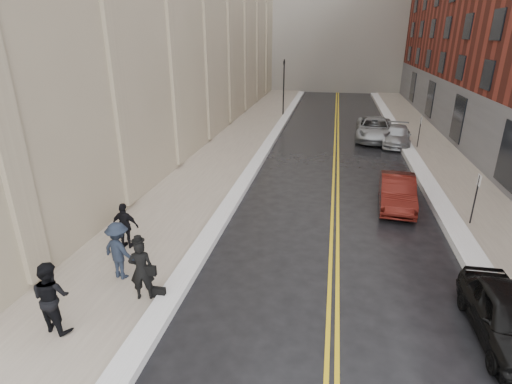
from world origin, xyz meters
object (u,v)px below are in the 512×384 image
at_px(car_maroon, 397,192).
at_px(car_black, 508,317).
at_px(pedestrian_main, 141,270).
at_px(pedestrian_b, 119,251).
at_px(pedestrian_c, 125,226).
at_px(pedestrian_a, 51,297).
at_px(car_silver_near, 397,136).
at_px(car_silver_far, 374,129).

bearing_deg(car_maroon, car_black, -74.75).
bearing_deg(car_black, pedestrian_main, -178.81).
bearing_deg(pedestrian_main, car_black, 165.38).
distance_m(pedestrian_b, pedestrian_c, 1.94).
xyz_separation_m(pedestrian_a, pedestrian_c, (-0.27, 4.30, -0.13)).
bearing_deg(pedestrian_a, pedestrian_main, -121.61).
height_order(car_black, pedestrian_a, pedestrian_a).
bearing_deg(pedestrian_a, car_maroon, -119.87).
height_order(car_black, pedestrian_b, pedestrian_b).
distance_m(car_silver_near, pedestrian_b, 22.02).
relative_size(car_maroon, pedestrian_main, 2.25).
height_order(car_silver_far, pedestrian_c, pedestrian_c).
bearing_deg(car_maroon, pedestrian_a, -128.76).
distance_m(car_black, pedestrian_c, 11.87).
bearing_deg(pedestrian_c, car_black, 168.89).
height_order(car_silver_near, pedestrian_b, pedestrian_b).
relative_size(pedestrian_main, pedestrian_a, 0.96).
bearing_deg(pedestrian_c, pedestrian_a, 93.80).
xyz_separation_m(car_silver_far, pedestrian_main, (-8.12, -21.46, 0.30)).
bearing_deg(car_black, pedestrian_b, 176.37).
bearing_deg(car_silver_near, pedestrian_main, -107.52).
height_order(pedestrian_main, pedestrian_a, pedestrian_a).
height_order(pedestrian_a, pedestrian_c, pedestrian_a).
distance_m(car_maroon, pedestrian_b, 12.18).
bearing_deg(car_silver_far, pedestrian_main, -107.77).
xyz_separation_m(pedestrian_main, pedestrian_a, (-1.64, -1.64, 0.04)).
distance_m(pedestrian_main, pedestrian_b, 1.46).
xyz_separation_m(pedestrian_b, pedestrian_c, (-0.75, 1.78, -0.09)).
height_order(pedestrian_a, pedestrian_b, pedestrian_a).
bearing_deg(pedestrian_a, car_silver_near, -103.91).
xyz_separation_m(car_silver_far, pedestrian_a, (-9.77, -23.10, 0.34)).
bearing_deg(pedestrian_b, pedestrian_main, 160.93).
height_order(car_silver_near, car_silver_far, car_silver_far).
height_order(car_silver_far, pedestrian_a, pedestrian_a).
xyz_separation_m(car_silver_far, pedestrian_c, (-10.04, -18.80, 0.21)).
bearing_deg(pedestrian_b, car_silver_near, -101.30).
bearing_deg(car_silver_near, car_maroon, -89.32).
height_order(pedestrian_b, pedestrian_c, pedestrian_b).
bearing_deg(pedestrian_a, pedestrian_c, -72.99).
bearing_deg(car_silver_far, car_silver_near, -40.26).
bearing_deg(pedestrian_b, car_maroon, -121.86).
relative_size(car_black, pedestrian_a, 2.00).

